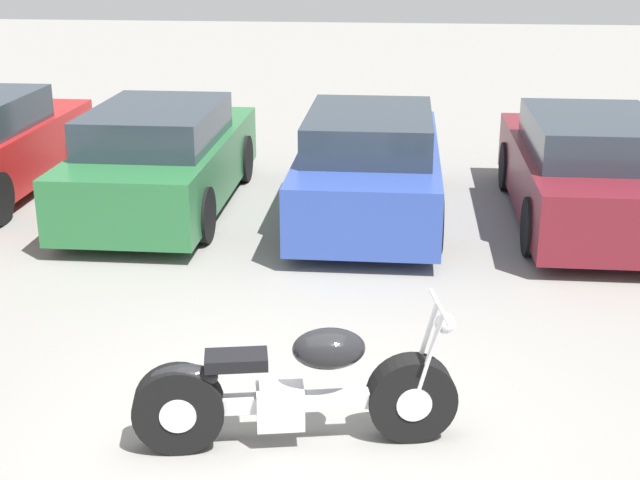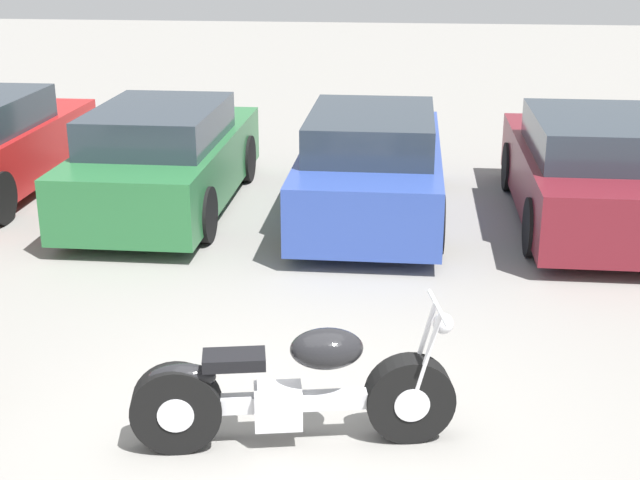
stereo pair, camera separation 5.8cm
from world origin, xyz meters
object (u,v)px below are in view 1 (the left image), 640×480
Objects in this scene: motorcycle at (293,391)px; parked_car_green at (163,159)px; parked_car_maroon at (587,171)px; parked_car_blue at (369,166)px.

parked_car_green is at bearing 113.55° from motorcycle.
parked_car_maroon is at bearing -0.77° from parked_car_green.
parked_car_green and parked_car_maroon have the same top height.
motorcycle is 0.53× the size of parked_car_green.
motorcycle is 6.24m from parked_car_maroon.
parked_car_green is 2.72m from parked_car_blue.
parked_car_blue is at bearing -179.90° from parked_car_maroon.
parked_car_green is 1.00× the size of parked_car_blue.
motorcycle is 0.53× the size of parked_car_maroon.
motorcycle is 0.53× the size of parked_car_blue.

